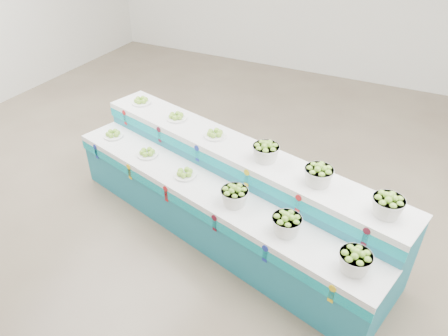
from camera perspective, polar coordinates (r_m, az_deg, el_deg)
The scene contains 14 objects.
ground at distance 5.71m, azimuth -1.92°, elevation -4.06°, with size 10.00×10.00×0.00m, color brown.
display_stand at distance 4.95m, azimuth 0.00°, elevation -3.44°, with size 4.20×1.08×1.02m, color teal, non-canonical shape.
plate_lower_left at distance 5.80m, azimuth -14.82°, elevation 4.52°, with size 0.26×0.26×0.09m, color white.
plate_lower_mid at distance 5.30m, azimuth -10.37°, elevation 2.10°, with size 0.26×0.26×0.09m, color white.
plate_lower_right at distance 4.86m, azimuth -5.33°, elevation -0.66°, with size 0.26×0.26×0.09m, color white.
basket_lower_left at distance 4.41m, azimuth 1.43°, elevation -3.72°, with size 0.29×0.29×0.21m, color silver, non-canonical shape.
basket_lower_mid at distance 4.12m, azimuth 8.47°, elevation -7.41°, with size 0.29×0.29×0.21m, color silver, non-canonical shape.
basket_lower_right at distance 3.91m, azimuth 17.35°, elevation -11.82°, with size 0.29×0.29×0.21m, color silver, non-canonical shape.
plate_upper_left at distance 5.93m, azimuth -11.18°, elevation 8.98°, with size 0.26×0.26×0.09m, color white.
plate_upper_mid at distance 5.43m, azimuth -6.48°, elevation 7.00°, with size 0.26×0.26×0.09m, color white.
plate_upper_right at distance 5.01m, azimuth -1.24°, elevation 4.72°, with size 0.26×0.26×0.09m, color white.
basket_upper_left at distance 4.58m, azimuth 5.69°, elevation 2.28°, with size 0.29×0.29×0.21m, color silver, non-canonical shape.
basket_upper_mid at distance 4.30m, azimuth 12.71°, elevation -0.85°, with size 0.29×0.29×0.21m, color silver, non-canonical shape.
basket_upper_right at distance 4.10m, azimuth 21.32°, elevation -4.66°, with size 0.29×0.29×0.21m, color silver, non-canonical shape.
Camera 1 is at (2.16, -3.91, 3.55)m, focal length 33.73 mm.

